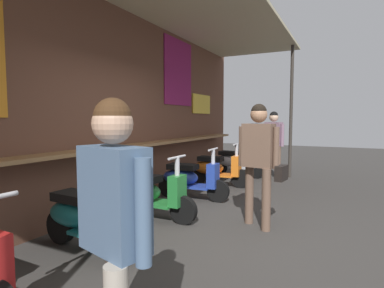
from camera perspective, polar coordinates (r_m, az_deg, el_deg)
name	(u,v)px	position (r m, az deg, el deg)	size (l,w,h in m)	color
ground_plane	(217,229)	(4.40, 4.64, -15.18)	(29.01, 29.01, 0.00)	#383533
market_stall_facade	(109,89)	(5.16, -14.99, 9.65)	(10.36, 2.49, 3.53)	brown
scooter_teal	(84,217)	(3.80, -19.09, -12.45)	(0.48, 1.40, 0.97)	#197075
scooter_green	(149,193)	(4.75, -7.84, -8.83)	(0.46, 1.40, 0.97)	#237533
scooter_blue	(189,178)	(5.84, -0.63, -6.29)	(0.48, 1.40, 0.97)	#233D9E
scooter_orange	(216,168)	(7.02, 4.33, -4.47)	(0.47, 1.40, 0.97)	orange
scooter_silver	(234,161)	(8.22, 7.76, -3.18)	(0.49, 1.40, 0.97)	#B2B5BA
shopper_with_handbag	(259,152)	(4.33, 12.22, -1.52)	(0.32, 0.67, 1.69)	brown
shopper_browsing	(115,216)	(1.74, -13.99, -12.71)	(0.39, 0.54, 1.60)	#ADA393
shopper_passing	(273,137)	(8.04, 14.68, 1.20)	(0.32, 0.55, 1.68)	brown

